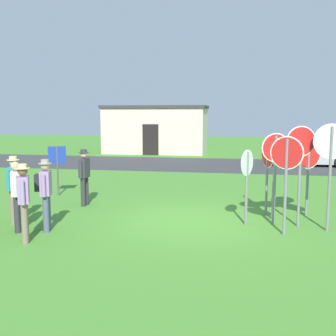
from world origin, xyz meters
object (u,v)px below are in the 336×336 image
at_px(stop_sign_nearest, 286,168).
at_px(person_on_left, 14,185).
at_px(person_holding_notes, 45,190).
at_px(info_panel_leftmost, 57,162).
at_px(stop_sign_tallest, 300,158).
at_px(person_near_signs, 16,193).
at_px(parked_car_on_street, 310,153).
at_px(stop_sign_center_cluster, 275,163).
at_px(stop_sign_leaning_left, 331,157).
at_px(stop_sign_rear_right, 308,162).
at_px(person_with_sunhat, 84,174).
at_px(stop_sign_leaning_right, 267,161).
at_px(person_in_dark_shirt, 24,198).
at_px(stop_sign_rear_left, 274,162).
at_px(stop_sign_far_back, 247,175).

bearing_deg(stop_sign_nearest, person_on_left, -178.55).
distance_m(stop_sign_nearest, person_holding_notes, 5.67).
bearing_deg(info_panel_leftmost, person_on_left, -81.79).
relative_size(stop_sign_tallest, person_near_signs, 1.49).
distance_m(parked_car_on_street, stop_sign_center_cluster, 12.99).
distance_m(stop_sign_leaning_left, stop_sign_rear_right, 1.54).
bearing_deg(person_with_sunhat, stop_sign_leaning_right, -2.23).
relative_size(stop_sign_leaning_right, person_on_left, 1.27).
distance_m(parked_car_on_street, person_with_sunhat, 14.23).
bearing_deg(person_in_dark_shirt, parked_car_on_street, 61.24).
bearing_deg(person_near_signs, info_panel_leftmost, 102.98).
height_order(stop_sign_rear_left, stop_sign_tallest, stop_sign_tallest).
distance_m(parked_car_on_street, stop_sign_rear_left, 12.49).
distance_m(stop_sign_far_back, person_near_signs, 5.62).
bearing_deg(stop_sign_leaning_right, person_holding_notes, -154.21).
relative_size(stop_sign_leaning_left, person_near_signs, 1.53).
xyz_separation_m(stop_sign_tallest, stop_sign_center_cluster, (-0.59, 0.08, -0.13)).
bearing_deg(stop_sign_nearest, stop_sign_leaning_left, 26.11).
relative_size(person_holding_notes, person_with_sunhat, 1.00).
xyz_separation_m(person_with_sunhat, person_on_left, (-1.00, -2.21, 0.00)).
bearing_deg(person_in_dark_shirt, stop_sign_tallest, 21.58).
height_order(stop_sign_nearest, stop_sign_far_back, stop_sign_nearest).
bearing_deg(stop_sign_tallest, person_in_dark_shirt, -158.42).
xyz_separation_m(stop_sign_leaning_left, stop_sign_leaning_right, (-1.37, 1.31, -0.26)).
xyz_separation_m(parked_car_on_street, person_near_signs, (-8.91, -14.41, 0.26)).
height_order(stop_sign_rear_left, person_in_dark_shirt, stop_sign_rear_left).
distance_m(stop_sign_center_cluster, person_on_left, 6.66).
distance_m(stop_sign_rear_right, info_panel_leftmost, 8.15).
xyz_separation_m(stop_sign_rear_right, person_in_dark_shirt, (-6.44, -3.59, -0.50)).
bearing_deg(person_on_left, stop_sign_tallest, 7.84).
relative_size(stop_sign_rear_left, stop_sign_leaning_left, 0.89).
relative_size(stop_sign_nearest, stop_sign_far_back, 1.20).
bearing_deg(person_near_signs, person_in_dark_shirt, -49.71).
bearing_deg(info_panel_leftmost, person_with_sunhat, -41.55).
xyz_separation_m(stop_sign_center_cluster, info_panel_leftmost, (-7.06, 2.49, -0.41)).
bearing_deg(stop_sign_tallest, stop_sign_leaning_left, -24.18).
bearing_deg(stop_sign_tallest, stop_sign_center_cluster, 171.99).
relative_size(person_on_left, info_panel_leftmost, 1.02).
xyz_separation_m(stop_sign_rear_left, stop_sign_far_back, (-0.72, -0.69, -0.26)).
xyz_separation_m(stop_sign_nearest, stop_sign_center_cluster, (-0.17, 0.89, 0.01)).
bearing_deg(stop_sign_nearest, person_in_dark_shirt, -164.32).
bearing_deg(stop_sign_nearest, info_panel_leftmost, 154.94).
relative_size(stop_sign_leaning_right, person_near_signs, 1.31).
bearing_deg(stop_sign_leaning_left, parked_car_on_street, 83.02).
height_order(stop_sign_center_cluster, person_near_signs, stop_sign_center_cluster).
relative_size(stop_sign_far_back, info_panel_leftmost, 1.13).
distance_m(person_with_sunhat, person_on_left, 2.43).
distance_m(stop_sign_rear_left, person_with_sunhat, 5.63).
relative_size(stop_sign_nearest, person_in_dark_shirt, 1.33).
distance_m(stop_sign_tallest, stop_sign_leaning_right, 1.26).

